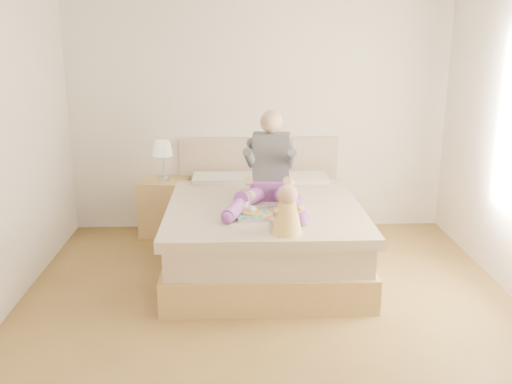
{
  "coord_description": "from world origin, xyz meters",
  "views": [
    {
      "loc": [
        -0.25,
        -3.93,
        2.09
      ],
      "look_at": [
        -0.08,
        0.81,
        0.75
      ],
      "focal_mm": 40.0,
      "sensor_mm": 36.0,
      "label": 1
    }
  ],
  "objects_px": {
    "nightstand": "(165,207)",
    "adult": "(270,175)",
    "baby": "(287,214)",
    "bed": "(263,229)",
    "tray": "(262,212)"
  },
  "relations": [
    {
      "from": "nightstand",
      "to": "adult",
      "type": "xyz_separation_m",
      "value": [
        1.06,
        -0.89,
        0.56
      ]
    },
    {
      "from": "adult",
      "to": "baby",
      "type": "relative_size",
      "value": 2.68
    },
    {
      "from": "bed",
      "to": "nightstand",
      "type": "xyz_separation_m",
      "value": [
        -1.0,
        0.8,
        -0.02
      ]
    },
    {
      "from": "baby",
      "to": "nightstand",
      "type": "bearing_deg",
      "value": 107.33
    },
    {
      "from": "adult",
      "to": "baby",
      "type": "xyz_separation_m",
      "value": [
        0.08,
        -0.85,
        -0.09
      ]
    },
    {
      "from": "adult",
      "to": "tray",
      "type": "xyz_separation_m",
      "value": [
        -0.09,
        -0.41,
        -0.21
      ]
    },
    {
      "from": "tray",
      "to": "baby",
      "type": "relative_size",
      "value": 1.16
    },
    {
      "from": "baby",
      "to": "tray",
      "type": "bearing_deg",
      "value": 95.22
    },
    {
      "from": "tray",
      "to": "baby",
      "type": "distance_m",
      "value": 0.48
    },
    {
      "from": "nightstand",
      "to": "bed",
      "type": "bearing_deg",
      "value": -29.84
    },
    {
      "from": "adult",
      "to": "baby",
      "type": "bearing_deg",
      "value": -77.61
    },
    {
      "from": "tray",
      "to": "nightstand",
      "type": "bearing_deg",
      "value": 122.89
    },
    {
      "from": "tray",
      "to": "adult",
      "type": "bearing_deg",
      "value": 74.04
    },
    {
      "from": "bed",
      "to": "baby",
      "type": "distance_m",
      "value": 1.05
    },
    {
      "from": "nightstand",
      "to": "baby",
      "type": "xyz_separation_m",
      "value": [
        1.13,
        -1.74,
        0.47
      ]
    }
  ]
}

